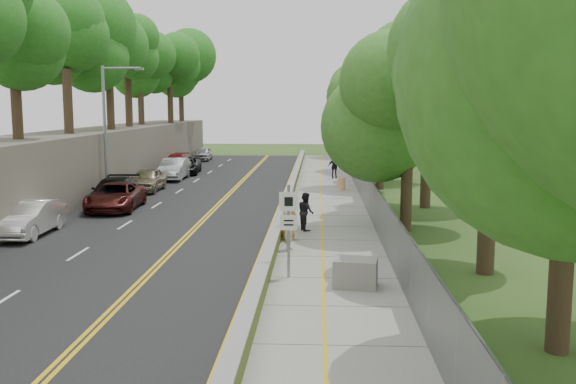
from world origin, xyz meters
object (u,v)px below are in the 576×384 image
Objects in this scene: construction_barrel at (341,184)px; person_far at (335,167)px; signpost at (289,221)px; concrete_block at (356,273)px; streetlight at (108,123)px; car_1 at (29,218)px; car_2 at (116,197)px; painter_0 at (288,218)px.

construction_barrel is 0.48× the size of person_far.
person_far is at bearing 85.63° from signpost.
signpost reaches higher than construction_barrel.
signpost is at bearing 155.39° from concrete_block.
streetlight is 2.58× the size of signpost.
streetlight reaches higher than construction_barrel.
construction_barrel is 21.14m from car_1.
construction_barrel is at bearing 19.76° from streetlight.
painter_0 is (9.75, -7.34, 0.22)m from car_2.
concrete_block is at bearing -90.89° from construction_barrel.
signpost is 0.67× the size of car_1.
signpost reaches higher than car_2.
signpost is 2.32× the size of concrete_block.
construction_barrel is at bearing 89.11° from concrete_block.
painter_0 is (-2.45, 6.95, 0.50)m from concrete_block.
person_far reaches higher than car_2.
person_far reaches higher than concrete_block.
painter_0 is at bearing -40.19° from car_2.
streetlight reaches higher than car_1.
signpost is 16.72m from car_2.
car_1 reaches higher than car_2.
streetlight is at bearing 108.31° from car_2.
signpost reaches higher than car_1.
streetlight is at bearing 88.48° from car_1.
streetlight reaches higher than concrete_block.
car_2 is at bearing 76.26° from car_1.
construction_barrel is 0.64× the size of concrete_block.
car_1 is (-11.65, 6.36, -1.16)m from signpost.
signpost is 1.63× the size of painter_0.
car_1 is (-0.14, -10.66, -3.84)m from streetlight.
construction_barrel is 23.04m from concrete_block.
car_1 is at bearing 69.02° from painter_0.
painter_0 is at bearing -2.74° from car_1.
person_far is at bearing 57.63° from car_1.
car_1 is 2.59× the size of person_far.
signpost is 0.59× the size of car_2.
concrete_block is (13.66, -18.00, -4.15)m from streetlight.
construction_barrel is at bearing -28.93° from painter_0.
person_far is (0.06, 29.88, 0.45)m from concrete_block.
car_2 is at bearing -68.48° from streetlight.
construction_barrel is (14.02, 5.04, -4.17)m from streetlight.
painter_0 is at bearing 92.88° from signpost.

